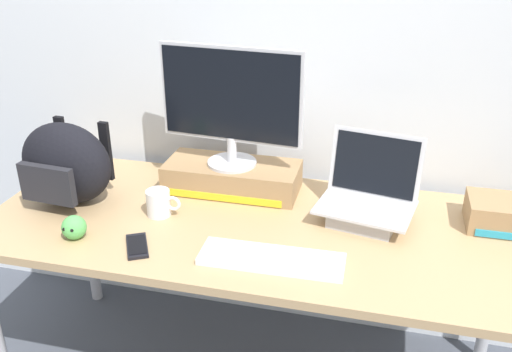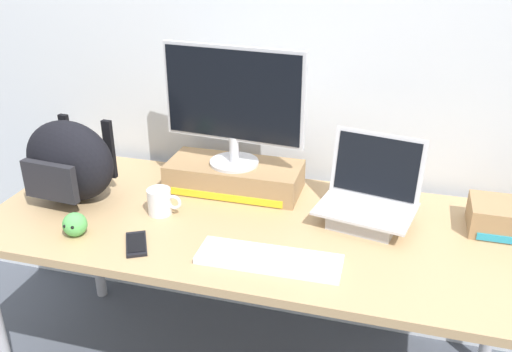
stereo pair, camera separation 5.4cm
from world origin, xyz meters
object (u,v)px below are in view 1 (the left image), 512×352
object	(u,v)px
coffee_mug	(159,203)
cell_phone	(137,246)
toner_box_yellow	(232,177)
open_laptop	(367,205)
messenger_backpack	(66,164)
external_keyboard	(272,259)
desktop_monitor	(231,103)
plush_toy	(74,227)

from	to	relation	value
coffee_mug	cell_phone	world-z (taller)	coffee_mug
toner_box_yellow	open_laptop	bearing A→B (deg)	-12.55
open_laptop	cell_phone	xyz separation A→B (m)	(-0.71, -0.36, -0.05)
messenger_backpack	cell_phone	xyz separation A→B (m)	(0.38, -0.24, -0.15)
external_keyboard	cell_phone	bearing A→B (deg)	-178.17
open_laptop	external_keyboard	world-z (taller)	open_laptop
cell_phone	messenger_backpack	bearing A→B (deg)	119.52
desktop_monitor	external_keyboard	distance (m)	0.62
coffee_mug	toner_box_yellow	bearing A→B (deg)	52.70
coffee_mug	plush_toy	xyz separation A→B (m)	(-0.21, -0.22, -0.01)
messenger_backpack	coffee_mug	distance (m)	0.38
messenger_backpack	desktop_monitor	bearing A→B (deg)	27.58
external_keyboard	coffee_mug	xyz separation A→B (m)	(-0.45, 0.20, 0.04)
desktop_monitor	cell_phone	bearing A→B (deg)	-105.83
open_laptop	messenger_backpack	xyz separation A→B (m)	(-1.08, -0.12, 0.09)
open_laptop	cell_phone	bearing A→B (deg)	-141.66
plush_toy	messenger_backpack	bearing A→B (deg)	123.13
cell_phone	plush_toy	size ratio (longest dim) A/B	1.95
external_keyboard	toner_box_yellow	bearing A→B (deg)	118.24
open_laptop	plush_toy	world-z (taller)	open_laptop
desktop_monitor	external_keyboard	bearing A→B (deg)	-55.16
plush_toy	cell_phone	bearing A→B (deg)	-1.09
cell_phone	coffee_mug	bearing A→B (deg)	65.13
desktop_monitor	external_keyboard	world-z (taller)	desktop_monitor
desktop_monitor	coffee_mug	xyz separation A→B (m)	(-0.20, -0.26, -0.31)
plush_toy	toner_box_yellow	bearing A→B (deg)	49.20
toner_box_yellow	coffee_mug	size ratio (longest dim) A/B	4.06
external_keyboard	cell_phone	world-z (taller)	external_keyboard
toner_box_yellow	desktop_monitor	size ratio (longest dim) A/B	0.95
open_laptop	coffee_mug	distance (m)	0.73
cell_phone	toner_box_yellow	bearing A→B (deg)	40.76
toner_box_yellow	coffee_mug	bearing A→B (deg)	-127.30
open_laptop	desktop_monitor	bearing A→B (deg)	178.82
external_keyboard	cell_phone	size ratio (longest dim) A/B	2.84
toner_box_yellow	coffee_mug	world-z (taller)	toner_box_yellow
coffee_mug	desktop_monitor	bearing A→B (deg)	52.60
desktop_monitor	messenger_backpack	xyz separation A→B (m)	(-0.56, -0.24, -0.20)
open_laptop	external_keyboard	distance (m)	0.43
desktop_monitor	open_laptop	bearing A→B (deg)	-7.13
toner_box_yellow	plush_toy	distance (m)	0.63
toner_box_yellow	plush_toy	world-z (taller)	toner_box_yellow
open_laptop	messenger_backpack	bearing A→B (deg)	-162.31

